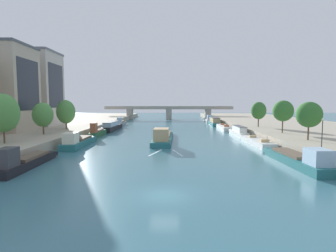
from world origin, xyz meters
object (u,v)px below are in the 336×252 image
moored_boat_right_upstream (239,131)px  tree_left_midway (3,113)px  moored_boat_left_upstream (25,161)px  tree_left_end_of_row (66,112)px  moored_boat_right_midway (224,127)px  tree_left_third (43,115)px  tree_right_past_mid (259,111)px  bridge_far (169,111)px  moored_boat_right_downstream (299,159)px  moored_boat_right_end (208,120)px  moored_boat_right_gap_after (215,122)px  moored_boat_left_midway (121,123)px  barge_midriver (163,137)px  moored_boat_left_far (78,141)px  moored_boat_left_near (97,132)px  moored_boat_left_downstream (112,127)px  tree_right_by_lamp (309,115)px  lamppost_right_bank (322,132)px  moored_boat_right_near (257,142)px  tree_right_far (283,111)px

moored_boat_right_upstream → tree_left_midway: (-42.74, -25.25, 5.55)m
moored_boat_left_upstream → tree_left_end_of_row: bearing=102.5°
moored_boat_right_midway → tree_left_third: size_ratio=2.27×
tree_right_past_mid → bridge_far: 65.71m
moored_boat_right_downstream → moored_boat_right_end: bearing=90.1°
moored_boat_right_midway → tree_right_past_mid: (6.75, -11.19, 5.44)m
tree_left_midway → tree_right_past_mid: bearing=30.9°
moored_boat_left_upstream → moored_boat_right_gap_after: (34.37, 64.88, 0.28)m
tree_left_end_of_row → moored_boat_right_downstream: bearing=-35.4°
tree_left_third → tree_left_midway: bearing=-91.9°
moored_boat_left_midway → tree_left_midway: bearing=-98.5°
tree_left_third → tree_right_past_mid: size_ratio=0.97×
moored_boat_right_gap_after → barge_midriver: bearing=-113.6°
barge_midriver → tree_left_midway: size_ratio=2.91×
tree_right_past_mid → tree_left_third: bearing=-160.4°
moored_boat_left_far → moored_boat_right_end: size_ratio=0.94×
moored_boat_left_upstream → moored_boat_right_midway: size_ratio=0.92×
moored_boat_left_near → moored_boat_right_gap_after: 47.52m
moored_boat_right_downstream → tree_left_midway: bearing=171.1°
moored_boat_left_near → moored_boat_left_downstream: size_ratio=0.62×
tree_right_by_lamp → tree_left_third: bearing=170.7°
moored_boat_left_upstream → tree_left_third: tree_left_third is taller
tree_left_third → tree_right_past_mid: tree_right_past_mid is taller
moored_boat_left_far → moored_boat_right_downstream: moored_boat_left_far is taller
tree_left_third → lamppost_right_bank: tree_left_third is taller
moored_boat_right_downstream → tree_left_midway: 43.18m
lamppost_right_bank → bridge_far: (-21.26, 94.88, 0.02)m
moored_boat_right_near → moored_boat_right_midway: moored_boat_right_midway is taller
moored_boat_left_midway → moored_boat_left_upstream: bearing=-90.5°
moored_boat_left_near → moored_boat_right_midway: (34.06, 17.17, -0.37)m
barge_midriver → moored_boat_left_near: (-16.09, 7.58, 0.10)m
moored_boat_right_end → tree_left_third: size_ratio=2.33×
moored_boat_left_downstream → moored_boat_right_gap_after: (33.62, 18.62, 0.07)m
moored_boat_left_upstream → tree_right_past_mid: (41.26, 37.57, 5.19)m
moored_boat_right_downstream → moored_boat_right_gap_after: moored_boat_right_downstream is taller
moored_boat_right_near → moored_boat_right_midway: (-0.45, 29.51, 0.08)m
moored_boat_right_midway → tree_left_midway: 58.69m
moored_boat_left_midway → tree_left_end_of_row: (-7.44, -31.28, 5.02)m
moored_boat_right_upstream → tree_right_past_mid: bearing=32.8°
barge_midriver → moored_boat_right_upstream: barge_midriver is taller
moored_boat_right_midway → moored_boat_left_upstream: bearing=-125.3°
lamppost_right_bank → moored_boat_left_midway: bearing=123.1°
barge_midriver → moored_boat_left_far: size_ratio=1.61×
moored_boat_right_upstream → moored_boat_right_end: moored_boat_right_end is taller
moored_boat_right_upstream → bridge_far: bridge_far is taller
tree_left_midway → tree_right_by_lamp: size_ratio=1.19×
moored_boat_right_near → bridge_far: (-17.44, 79.56, 3.59)m
moored_boat_left_downstream → moored_boat_right_upstream: moored_boat_left_downstream is taller
tree_right_far → barge_midriver: bearing=178.3°
tree_right_far → lamppost_right_bank: size_ratio=1.64×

